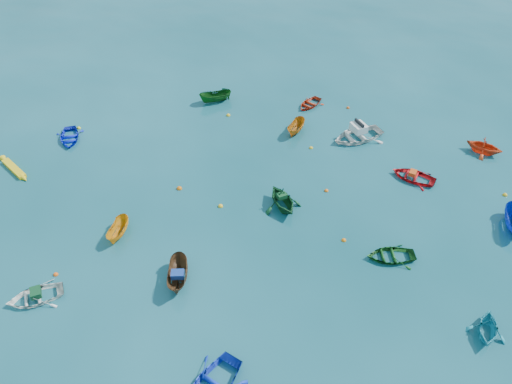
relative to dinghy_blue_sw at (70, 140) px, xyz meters
The scene contains 30 objects.
ground 16.41m from the dinghy_blue_sw, ahead, with size 160.00×160.00×0.00m, color #0A4149.
dinghy_blue_sw is the anchor object (origin of this frame).
dinghy_white_near 15.74m from the dinghy_blue_sw, 48.23° to the right, with size 2.18×3.05×0.63m, color white.
sampan_brown_mid 17.63m from the dinghy_blue_sw, 21.46° to the right, with size 1.14×3.03×1.17m, color brown.
sampan_yellow_mid 12.22m from the dinghy_blue_sw, 27.24° to the right, with size 0.94×2.51×0.97m, color orange.
dinghy_green_e 26.10m from the dinghy_blue_sw, ahead, with size 2.10×2.93×0.61m, color #114C18.
dinghy_cyan_se 32.20m from the dinghy_blue_sw, ahead, with size 2.05×2.38×1.25m, color teal.
sampan_orange_n 18.07m from the dinghy_blue_sw, 35.95° to the left, with size 0.98×2.61×1.01m, color #C06C12.
dinghy_green_n 18.37m from the dinghy_blue_sw, ahead, with size 2.58×2.99×1.57m, color #104621.
dinghy_red_ne 26.57m from the dinghy_blue_sw, 21.95° to the left, with size 2.21×3.10×0.64m, color red.
sampan_blue_far 32.86m from the dinghy_blue_sw, 15.14° to the left, with size 1.17×3.10×1.20m, color #0F36BF.
dinghy_red_far 20.16m from the dinghy_blue_sw, 47.50° to the left, with size 1.90×2.65×0.55m, color red.
dinghy_orange_far 32.25m from the dinghy_blue_sw, 29.51° to the left, with size 2.27×2.64×1.39m, color red.
sampan_green_far 12.67m from the dinghy_blue_sw, 59.97° to the left, with size 1.09×2.89×1.12m, color #124F16.
kayak_yellow 4.92m from the dinghy_blue_sw, 94.50° to the right, with size 0.52×3.58×0.35m, color yellow, non-canonical shape.
motorboat_white 22.86m from the dinghy_blue_sw, 32.97° to the left, with size 3.03×4.23×1.48m, color silver.
tarp_green_a 15.72m from the dinghy_blue_sw, 47.87° to the right, with size 0.73×0.55×0.35m, color #114423.
tarp_blue_a 17.77m from the dinghy_blue_sw, 21.73° to the right, with size 0.72×0.55×0.35m, color navy.
tarp_green_b 18.32m from the dinghy_blue_sw, ahead, with size 0.61×0.47×0.30m, color #134E24.
tarp_orange_b 26.48m from the dinghy_blue_sw, 22.02° to the left, with size 0.62×0.47×0.30m, color #DC4916.
buoy_or_a 14.15m from the dinghy_blue_sw, 44.85° to the right, with size 0.30×0.30×0.30m, color #FA550D.
buoy_ye_a 14.70m from the dinghy_blue_sw, ahead, with size 0.34×0.34×0.34m, color yellow.
buoy_or_b 23.12m from the dinghy_blue_sw, ahead, with size 0.30×0.30×0.30m, color orange.
buoy_ye_b 1.63m from the dinghy_blue_sw, 112.87° to the left, with size 0.31×0.31×0.31m, color yellow.
buoy_or_c 11.19m from the dinghy_blue_sw, ahead, with size 0.39×0.39×0.39m, color #DB620B.
buoy_ye_c 19.12m from the dinghy_blue_sw, 29.08° to the left, with size 0.30×0.30×0.30m, color yellow.
buoy_or_d 20.70m from the dinghy_blue_sw, 14.91° to the left, with size 0.30×0.30×0.30m, color #FF640D.
buoy_ye_d 12.94m from the dinghy_blue_sw, 48.48° to the left, with size 0.35×0.35×0.35m, color yellow.
buoy_or_e 23.28m from the dinghy_blue_sw, 44.36° to the left, with size 0.30×0.30×0.30m, color #D4490B.
buoy_ye_e 32.75m from the dinghy_blue_sw, 20.71° to the left, with size 0.33×0.33×0.33m, color gold.
Camera 1 is at (13.93, -16.80, 22.71)m, focal length 35.00 mm.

